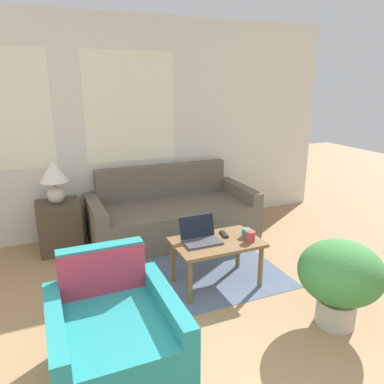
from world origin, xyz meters
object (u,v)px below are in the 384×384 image
(couch, at_px, (171,216))
(coffee_table, at_px, (217,247))
(cup_navy, at_px, (246,232))
(laptop, at_px, (200,236))
(tv_remote, at_px, (224,234))
(table_lamp, at_px, (54,177))
(cup_yellow, at_px, (250,236))
(armchair, at_px, (115,342))
(potted_plant, at_px, (340,276))

(couch, bearing_deg, coffee_table, -90.55)
(couch, xyz_separation_m, cup_navy, (0.29, -1.27, 0.22))
(laptop, distance_m, tv_remote, 0.27)
(coffee_table, bearing_deg, table_lamp, 132.97)
(tv_remote, bearing_deg, couch, 95.47)
(couch, bearing_deg, laptop, -97.32)
(couch, xyz_separation_m, table_lamp, (-1.30, 0.13, 0.60))
(couch, bearing_deg, table_lamp, 174.47)
(cup_yellow, bearing_deg, armchair, -154.56)
(cup_yellow, height_order, tv_remote, cup_yellow)
(table_lamp, relative_size, tv_remote, 3.14)
(tv_remote, bearing_deg, coffee_table, -144.20)
(couch, height_order, armchair, couch)
(coffee_table, relative_size, tv_remote, 5.23)
(cup_navy, bearing_deg, potted_plant, -71.82)
(armchair, distance_m, laptop, 1.31)
(couch, relative_size, cup_navy, 23.43)
(cup_yellow, distance_m, tv_remote, 0.27)
(armchair, bearing_deg, tv_remote, 35.33)
(couch, relative_size, potted_plant, 2.83)
(laptop, bearing_deg, cup_navy, -8.23)
(laptop, height_order, cup_yellow, laptop)
(cup_yellow, relative_size, potted_plant, 0.14)
(table_lamp, bearing_deg, cup_yellow, -43.86)
(potted_plant, bearing_deg, cup_navy, 108.18)
(coffee_table, relative_size, potted_plant, 1.16)
(laptop, bearing_deg, potted_plant, -52.37)
(couch, height_order, table_lamp, table_lamp)
(cup_yellow, bearing_deg, couch, 101.02)
(couch, xyz_separation_m, potted_plant, (0.59, -2.17, 0.17))
(coffee_table, xyz_separation_m, cup_yellow, (0.28, -0.13, 0.11))
(coffee_table, xyz_separation_m, laptop, (-0.14, 0.05, 0.11))
(couch, distance_m, table_lamp, 1.44)
(armchair, height_order, cup_navy, armchair)
(tv_remote, distance_m, potted_plant, 1.11)
(armchair, xyz_separation_m, laptop, (0.98, 0.84, 0.23))
(armchair, distance_m, cup_yellow, 1.57)
(laptop, bearing_deg, coffee_table, -19.02)
(couch, distance_m, potted_plant, 2.26)
(coffee_table, bearing_deg, couch, 89.45)
(laptop, bearing_deg, couch, 82.68)
(coffee_table, height_order, potted_plant, potted_plant)
(cup_navy, distance_m, potted_plant, 0.95)
(tv_remote, bearing_deg, potted_plant, -64.61)
(couch, xyz_separation_m, coffee_table, (-0.01, -1.26, 0.13))
(armchair, height_order, cup_yellow, armchair)
(table_lamp, xyz_separation_m, cup_yellow, (1.57, -1.51, -0.37))
(cup_navy, bearing_deg, armchair, -151.42)
(armchair, relative_size, potted_plant, 1.20)
(table_lamp, distance_m, potted_plant, 3.01)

